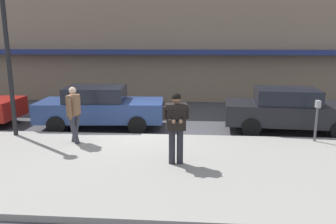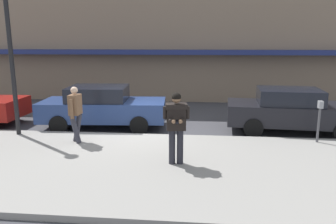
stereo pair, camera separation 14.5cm
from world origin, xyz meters
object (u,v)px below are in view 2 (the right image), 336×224
(man_texting_on_phone, at_px, (176,121))
(pedestrian_dark_coat, at_px, (75,111))
(street_lamp_post, at_px, (10,41))
(parking_meter, at_px, (319,115))
(parked_sedan_far, at_px, (292,110))
(parked_sedan_mid, at_px, (103,107))

(man_texting_on_phone, distance_m, pedestrian_dark_coat, 3.47)
(street_lamp_post, distance_m, parking_meter, 9.75)
(pedestrian_dark_coat, xyz_separation_m, parking_meter, (7.27, 0.70, -0.14))
(man_texting_on_phone, distance_m, parking_meter, 4.70)
(parked_sedan_far, bearing_deg, man_texting_on_phone, -135.05)
(parked_sedan_far, height_order, parking_meter, parked_sedan_far)
(pedestrian_dark_coat, xyz_separation_m, street_lamp_post, (-2.24, 0.65, 2.03))
(parked_sedan_mid, height_order, pedestrian_dark_coat, pedestrian_dark_coat)
(parked_sedan_mid, relative_size, pedestrian_dark_coat, 2.72)
(parked_sedan_mid, bearing_deg, pedestrian_dark_coat, -93.49)
(parked_sedan_mid, bearing_deg, street_lamp_post, -145.79)
(parked_sedan_mid, xyz_separation_m, man_texting_on_phone, (2.99, -3.78, 0.46))
(parked_sedan_far, distance_m, street_lamp_post, 9.58)
(parked_sedan_mid, height_order, man_texting_on_phone, man_texting_on_phone)
(man_texting_on_phone, distance_m, street_lamp_post, 6.09)
(parked_sedan_mid, xyz_separation_m, parked_sedan_far, (6.76, -0.01, 0.00))
(parked_sedan_mid, relative_size, parking_meter, 3.64)
(parked_sedan_far, xyz_separation_m, man_texting_on_phone, (-3.78, -3.77, 0.46))
(street_lamp_post, bearing_deg, pedestrian_dark_coat, -16.29)
(parking_meter, bearing_deg, pedestrian_dark_coat, -174.46)
(parked_sedan_mid, height_order, parked_sedan_far, same)
(parked_sedan_mid, distance_m, man_texting_on_phone, 4.84)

